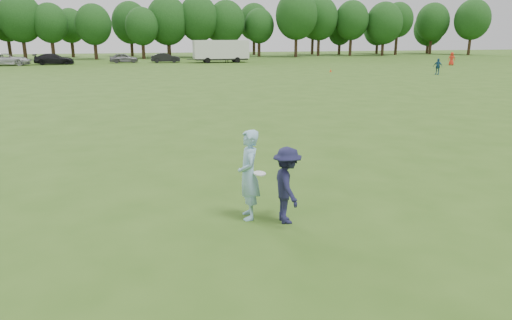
# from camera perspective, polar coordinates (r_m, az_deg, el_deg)

# --- Properties ---
(ground) EXTENTS (200.00, 200.00, 0.00)m
(ground) POSITION_cam_1_polar(r_m,az_deg,el_deg) (10.42, 4.59, -6.94)
(ground) COLOR #325518
(ground) RESTS_ON ground
(thrower) EXTENTS (0.55, 0.77, 1.99)m
(thrower) POSITION_cam_1_polar(r_m,az_deg,el_deg) (9.95, -0.91, -1.87)
(thrower) COLOR #8DBDDA
(thrower) RESTS_ON ground
(defender) EXTENTS (0.66, 1.11, 1.67)m
(defender) POSITION_cam_1_polar(r_m,az_deg,el_deg) (9.79, 3.90, -3.17)
(defender) COLOR #1A1B3B
(defender) RESTS_ON ground
(player_far_b) EXTENTS (0.83, 1.02, 1.62)m
(player_far_b) POSITION_cam_1_polar(r_m,az_deg,el_deg) (51.19, 21.76, 10.80)
(player_far_b) COLOR #21527C
(player_far_b) RESTS_ON ground
(player_far_c) EXTENTS (1.02, 0.93, 1.74)m
(player_far_c) POSITION_cam_1_polar(r_m,az_deg,el_deg) (67.51, 23.27, 11.55)
(player_far_c) COLOR red
(player_far_c) RESTS_ON ground
(player_far_d) EXTENTS (1.50, 0.79, 1.55)m
(player_far_d) POSITION_cam_1_polar(r_m,az_deg,el_deg) (68.33, -3.67, 12.68)
(player_far_d) COLOR black
(player_far_d) RESTS_ON ground
(car_c) EXTENTS (5.79, 2.86, 1.58)m
(car_c) POSITION_cam_1_polar(r_m,az_deg,el_deg) (70.10, -28.64, 10.96)
(car_c) COLOR silver
(car_c) RESTS_ON ground
(car_d) EXTENTS (5.26, 2.43, 1.49)m
(car_d) POSITION_cam_1_polar(r_m,az_deg,el_deg) (69.75, -23.93, 11.46)
(car_d) COLOR black
(car_d) RESTS_ON ground
(car_e) EXTENTS (4.19, 2.00, 1.38)m
(car_e) POSITION_cam_1_polar(r_m,az_deg,el_deg) (70.65, -16.20, 12.14)
(car_e) COLOR slate
(car_e) RESTS_ON ground
(car_f) EXTENTS (4.26, 1.67, 1.38)m
(car_f) POSITION_cam_1_polar(r_m,az_deg,el_deg) (69.73, -11.24, 12.41)
(car_f) COLOR black
(car_f) RESTS_ON ground
(field_cone) EXTENTS (0.28, 0.28, 0.30)m
(field_cone) POSITION_cam_1_polar(r_m,az_deg,el_deg) (51.78, 9.31, 10.97)
(field_cone) COLOR red
(field_cone) RESTS_ON ground
(disc_in_play) EXTENTS (0.29, 0.29, 0.07)m
(disc_in_play) POSITION_cam_1_polar(r_m,az_deg,el_deg) (9.81, 0.46, -1.69)
(disc_in_play) COLOR white
(disc_in_play) RESTS_ON ground
(cargo_trailer) EXTENTS (9.00, 2.75, 3.20)m
(cargo_trailer) POSITION_cam_1_polar(r_m,az_deg,el_deg) (68.96, -4.41, 13.53)
(cargo_trailer) COLOR white
(cargo_trailer) RESTS_ON ground
(treeline) EXTENTS (130.35, 18.39, 11.74)m
(treeline) POSITION_cam_1_polar(r_m,az_deg,el_deg) (86.22, -11.12, 16.64)
(treeline) COLOR #332114
(treeline) RESTS_ON ground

